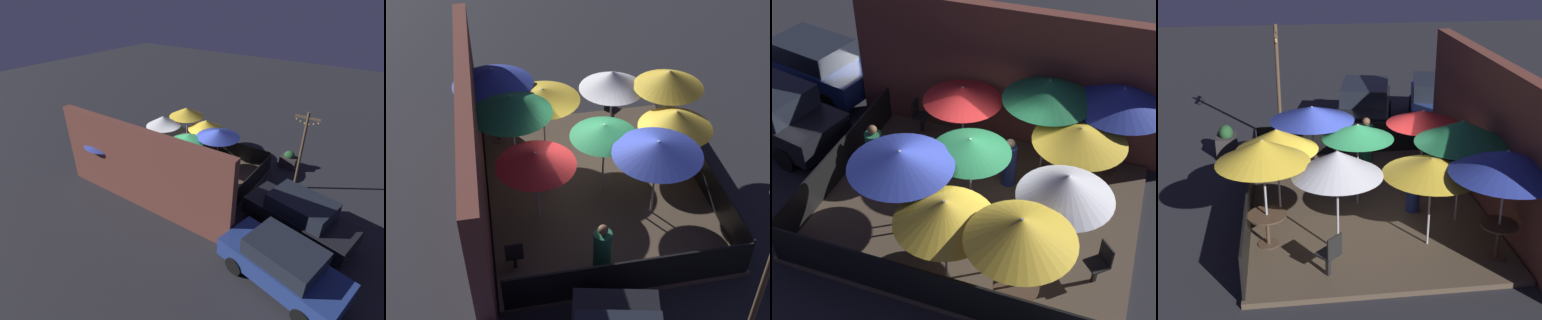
# 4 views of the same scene
# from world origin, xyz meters

# --- Properties ---
(ground_plane) EXTENTS (60.00, 60.00, 0.00)m
(ground_plane) POSITION_xyz_m (0.00, 0.00, 0.00)
(ground_plane) COLOR #26262B
(patio_deck) EXTENTS (7.11, 5.66, 0.12)m
(patio_deck) POSITION_xyz_m (0.00, 0.00, 0.06)
(patio_deck) COLOR brown
(patio_deck) RESTS_ON ground_plane
(building_wall) EXTENTS (8.71, 0.36, 3.71)m
(building_wall) POSITION_xyz_m (0.00, 3.06, 1.86)
(building_wall) COLOR brown
(building_wall) RESTS_ON ground_plane
(fence_front) EXTENTS (6.91, 0.05, 0.95)m
(fence_front) POSITION_xyz_m (0.00, -2.79, 0.59)
(fence_front) COLOR black
(fence_front) RESTS_ON patio_deck
(fence_side_left) EXTENTS (0.05, 5.46, 0.95)m
(fence_side_left) POSITION_xyz_m (-3.51, 0.00, 0.59)
(fence_side_left) COLOR black
(fence_side_left) RESTS_ON patio_deck
(patio_umbrella_0) EXTENTS (2.27, 2.27, 2.39)m
(patio_umbrella_0) POSITION_xyz_m (2.61, 2.38, 2.27)
(patio_umbrella_0) COLOR #B2B2B7
(patio_umbrella_0) RESTS_ON patio_deck
(patio_umbrella_1) EXTENTS (1.95, 1.95, 2.44)m
(patio_umbrella_1) POSITION_xyz_m (1.52, -2.36, 2.31)
(patio_umbrella_1) COLOR #B2B2B7
(patio_umbrella_1) RESTS_ON patio_deck
(patio_umbrella_2) EXTENTS (1.90, 1.90, 2.11)m
(patio_umbrella_2) POSITION_xyz_m (-0.95, 1.64, 2.05)
(patio_umbrella_2) COLOR #B2B2B7
(patio_umbrella_2) RESTS_ON patio_deck
(patio_umbrella_3) EXTENTS (2.16, 2.16, 2.24)m
(patio_umbrella_3) POSITION_xyz_m (-1.23, -1.18, 2.17)
(patio_umbrella_3) COLOR #B2B2B7
(patio_umbrella_3) RESTS_ON patio_deck
(patio_umbrella_4) EXTENTS (1.86, 1.86, 2.31)m
(patio_umbrella_4) POSITION_xyz_m (1.99, -0.88, 2.16)
(patio_umbrella_4) COLOR #B2B2B7
(patio_umbrella_4) RESTS_ON patio_deck
(patio_umbrella_5) EXTENTS (2.06, 2.06, 2.02)m
(patio_umbrella_5) POSITION_xyz_m (1.93, 1.08, 1.96)
(patio_umbrella_5) COLOR #B2B2B7
(patio_umbrella_5) RESTS_ON patio_deck
(patio_umbrella_6) EXTENTS (2.13, 2.13, 2.48)m
(patio_umbrella_6) POSITION_xyz_m (1.00, 2.01, 2.34)
(patio_umbrella_6) COLOR #B2B2B7
(patio_umbrella_6) RESTS_ON patio_deck
(patio_umbrella_7) EXTENTS (1.73, 1.73, 2.09)m
(patio_umbrella_7) POSITION_xyz_m (-0.13, -0.17, 2.03)
(patio_umbrella_7) COLOR #B2B2B7
(patio_umbrella_7) RESTS_ON patio_deck
(patio_umbrella_8) EXTENTS (1.93, 1.93, 2.12)m
(patio_umbrella_8) POSITION_xyz_m (0.05, -2.09, 1.99)
(patio_umbrella_8) COLOR #B2B2B7
(patio_umbrella_8) RESTS_ON patio_deck
(dining_table_0) EXTENTS (0.77, 0.77, 0.78)m
(dining_table_0) POSITION_xyz_m (2.61, 2.38, 0.73)
(dining_table_0) COLOR #4C3828
(dining_table_0) RESTS_ON patio_deck
(dining_table_1) EXTENTS (0.85, 0.85, 0.73)m
(dining_table_1) POSITION_xyz_m (1.52, -2.36, 0.70)
(dining_table_1) COLOR #4C3828
(dining_table_1) RESTS_ON patio_deck
(patio_chair_0) EXTENTS (0.57, 0.57, 0.95)m
(patio_chair_0) POSITION_xyz_m (2.88, -1.12, 0.65)
(patio_chair_0) COLOR black
(patio_chair_0) RESTS_ON patio_deck
(patio_chair_1) EXTENTS (0.40, 0.40, 0.94)m
(patio_chair_1) POSITION_xyz_m (-2.45, 2.38, 0.64)
(patio_chair_1) COLOR black
(patio_chair_1) RESTS_ON patio_deck
(patron_0) EXTENTS (0.46, 0.46, 1.30)m
(patron_0) POSITION_xyz_m (0.41, 1.12, 0.71)
(patron_0) COLOR navy
(patron_0) RESTS_ON patio_deck
(patron_1) EXTENTS (0.52, 0.52, 1.36)m
(patron_1) POSITION_xyz_m (-2.79, 0.46, 0.73)
(patron_1) COLOR #236642
(patron_1) RESTS_ON patio_deck
(parked_car_1) EXTENTS (4.29, 2.56, 1.62)m
(parked_car_1) POSITION_xyz_m (-6.38, 3.53, 0.84)
(parked_car_1) COLOR navy
(parked_car_1) RESTS_ON ground_plane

